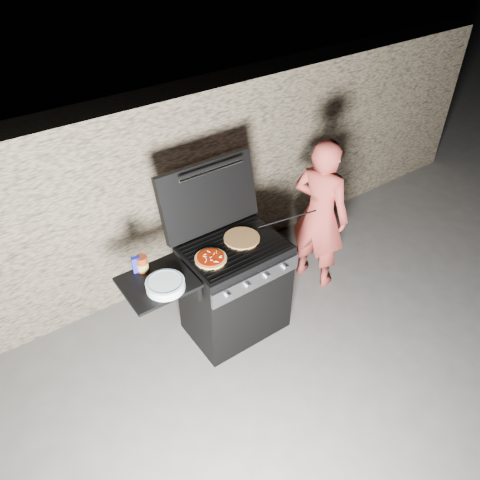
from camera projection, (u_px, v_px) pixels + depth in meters
ground at (235, 325)px, 4.18m from camera, size 50.00×50.00×0.00m
stone_wall at (170, 189)px, 4.30m from camera, size 8.00×0.35×1.80m
gas_grill at (210, 301)px, 3.79m from camera, size 1.34×0.79×0.91m
pizza_topped at (211, 258)px, 3.49m from camera, size 0.29×0.29×0.03m
pizza_plain at (242, 238)px, 3.69m from camera, size 0.34×0.34×0.02m
sauce_jar at (142, 264)px, 3.37m from camera, size 0.09×0.09×0.13m
blue_carton at (136, 265)px, 3.37m from camera, size 0.07×0.05×0.13m
plate_stack at (165, 285)px, 3.25m from camera, size 0.34×0.34×0.06m
person at (320, 215)px, 4.24m from camera, size 0.51×0.63×1.49m
tongs at (287, 218)px, 3.83m from camera, size 0.47×0.19×0.10m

